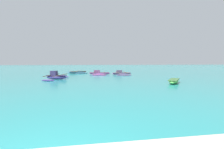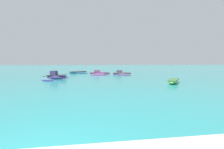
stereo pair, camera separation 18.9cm
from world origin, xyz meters
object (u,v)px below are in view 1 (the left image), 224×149
at_px(moored_boat_0, 174,81).
at_px(moored_boat_3, 78,72).
at_px(moored_boat_4, 99,73).
at_px(moored_boat_1, 121,73).
at_px(moored_boat_2, 56,76).

xyz_separation_m(moored_boat_0, moored_boat_3, (-10.68, 15.38, -0.03)).
xyz_separation_m(moored_boat_0, moored_boat_4, (-6.75, 11.86, 0.02)).
bearing_deg(moored_boat_1, moored_boat_4, 161.46).
bearing_deg(moored_boat_4, moored_boat_2, -125.27).
height_order(moored_boat_0, moored_boat_3, moored_boat_3).
distance_m(moored_boat_0, moored_boat_1, 11.10).
bearing_deg(moored_boat_4, moored_boat_0, -52.97).
distance_m(moored_boat_1, moored_boat_2, 10.67).
height_order(moored_boat_2, moored_boat_3, moored_boat_2).
distance_m(moored_boat_1, moored_boat_4, 3.81).
xyz_separation_m(moored_boat_0, moored_boat_2, (-12.52, 5.59, 0.12)).
distance_m(moored_boat_3, moored_boat_4, 5.28).
relative_size(moored_boat_0, moored_boat_1, 0.68).
relative_size(moored_boat_1, moored_boat_4, 0.80).
bearing_deg(moored_boat_3, moored_boat_4, -74.69).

